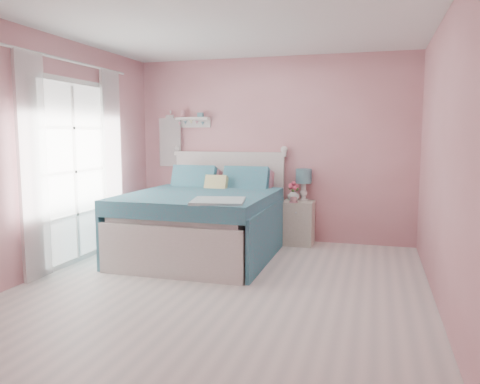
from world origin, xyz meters
The scene contains 13 objects.
floor centered at (0.00, 0.00, 0.00)m, with size 4.50×4.50×0.00m, color white.
room_shell centered at (0.00, 0.00, 1.58)m, with size 4.50×4.50×4.50m.
bed centered at (-0.62, 1.16, 0.42)m, with size 1.73×2.19×1.27m.
nightstand centered at (0.43, 2.02, 0.30)m, with size 0.42×0.42×0.60m.
table_lamp centered at (0.48, 2.14, 0.91)m, with size 0.22×0.22×0.44m.
vase centered at (0.36, 2.02, 0.69)m, with size 0.16×0.16×0.17m, color silver.
teacup centered at (0.39, 1.87, 0.64)m, with size 0.09×0.09×0.07m, color #C5848A.
roses centered at (0.36, 2.01, 0.81)m, with size 0.14×0.11×0.12m.
wall_shelf centered at (-1.18, 2.19, 1.73)m, with size 0.50×0.15×0.25m.
hanging_dress centered at (-1.55, 2.18, 1.40)m, with size 0.34×0.03×0.72m, color white.
french_door centered at (-1.97, 0.40, 1.07)m, with size 0.04×1.32×2.16m.
curtain_near centered at (-1.92, -0.34, 1.18)m, with size 0.04×0.40×2.32m, color white.
curtain_far centered at (-1.92, 1.14, 1.18)m, with size 0.04×0.40×2.32m, color white.
Camera 1 is at (1.43, -4.32, 1.51)m, focal length 35.00 mm.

